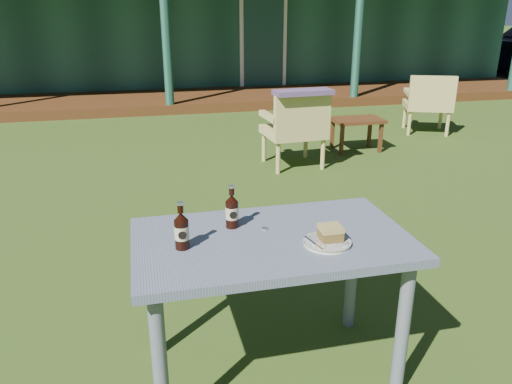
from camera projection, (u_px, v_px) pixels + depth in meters
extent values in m
plane|color=#334916|center=(217.00, 234.00, 3.88)|extent=(80.00, 80.00, 0.00)
cube|color=#1C4939|center=(153.00, 23.00, 12.09)|extent=(15.00, 6.00, 2.60)
cube|color=#472711|center=(167.00, 101.00, 8.96)|extent=(15.00, 1.80, 0.16)
cylinder|color=#1C4939|center=(166.00, 37.00, 7.83)|extent=(0.14, 0.14, 2.45)
cylinder|color=#1C4939|center=(358.00, 34.00, 8.54)|extent=(0.14, 0.14, 2.45)
cube|color=white|center=(263.00, 43.00, 9.88)|extent=(0.95, 0.06, 2.00)
cube|color=#193D38|center=(264.00, 43.00, 9.85)|extent=(0.80, 0.04, 1.85)
cube|color=slate|center=(272.00, 241.00, 2.18)|extent=(1.20, 0.70, 0.04)
cylinder|color=slate|center=(160.00, 368.00, 1.94)|extent=(0.06, 0.06, 0.68)
cylinder|color=slate|center=(403.00, 330.00, 2.17)|extent=(0.06, 0.06, 0.68)
cylinder|color=slate|center=(154.00, 295.00, 2.43)|extent=(0.06, 0.06, 0.68)
cylinder|color=slate|center=(352.00, 270.00, 2.66)|extent=(0.06, 0.06, 0.68)
cylinder|color=silver|center=(327.00, 242.00, 2.10)|extent=(0.20, 0.20, 0.01)
cylinder|color=olive|center=(327.00, 241.00, 2.10)|extent=(0.20, 0.20, 0.00)
cube|color=brown|center=(330.00, 235.00, 2.11)|extent=(0.09, 0.08, 0.04)
cube|color=#A38C49|center=(331.00, 228.00, 2.10)|extent=(0.09, 0.09, 0.02)
cube|color=silver|center=(313.00, 243.00, 2.08)|extent=(0.04, 0.14, 0.00)
cylinder|color=black|center=(232.00, 215.00, 2.24)|extent=(0.06, 0.06, 0.12)
cone|color=black|center=(232.00, 198.00, 2.22)|extent=(0.06, 0.06, 0.03)
cylinder|color=black|center=(232.00, 191.00, 2.21)|extent=(0.02, 0.02, 0.03)
cylinder|color=silver|center=(232.00, 187.00, 2.20)|extent=(0.03, 0.03, 0.01)
cylinder|color=#B9B683|center=(232.00, 213.00, 2.24)|extent=(0.06, 0.06, 0.06)
cylinder|color=black|center=(233.00, 215.00, 2.21)|extent=(0.03, 0.00, 0.03)
cylinder|color=black|center=(182.00, 234.00, 2.05)|extent=(0.06, 0.06, 0.13)
cone|color=black|center=(181.00, 217.00, 2.02)|extent=(0.06, 0.06, 0.03)
cylinder|color=black|center=(180.00, 209.00, 2.01)|extent=(0.03, 0.03, 0.03)
cylinder|color=silver|center=(180.00, 203.00, 2.00)|extent=(0.03, 0.03, 0.01)
cylinder|color=#B9B683|center=(182.00, 232.00, 2.04)|extent=(0.06, 0.06, 0.06)
cylinder|color=black|center=(182.00, 235.00, 2.01)|extent=(0.03, 0.00, 0.03)
cylinder|color=silver|center=(265.00, 229.00, 2.24)|extent=(0.03, 0.03, 0.01)
cube|color=tan|center=(293.00, 132.00, 5.45)|extent=(0.65, 0.61, 0.09)
cube|color=tan|center=(302.00, 114.00, 5.15)|extent=(0.61, 0.12, 0.40)
cube|color=tan|center=(316.00, 114.00, 5.48)|extent=(0.10, 0.54, 0.06)
cube|color=tan|center=(269.00, 117.00, 5.33)|extent=(0.10, 0.54, 0.06)
cylinder|color=tan|center=(306.00, 143.00, 5.81)|extent=(0.05, 0.05, 0.34)
cylinder|color=tan|center=(264.00, 147.00, 5.67)|extent=(0.05, 0.05, 0.34)
cylinder|color=tan|center=(323.00, 154.00, 5.39)|extent=(0.05, 0.05, 0.34)
cylinder|color=tan|center=(278.00, 158.00, 5.24)|extent=(0.05, 0.05, 0.34)
cube|color=tan|center=(427.00, 105.00, 6.94)|extent=(0.76, 0.74, 0.08)
cube|color=tan|center=(433.00, 91.00, 6.63)|extent=(0.58, 0.29, 0.39)
cube|color=tan|center=(448.00, 93.00, 6.87)|extent=(0.25, 0.51, 0.06)
cube|color=tan|center=(409.00, 92.00, 6.93)|extent=(0.25, 0.51, 0.06)
cylinder|color=tan|center=(441.00, 117.00, 7.20)|extent=(0.05, 0.05, 0.33)
cylinder|color=tan|center=(405.00, 116.00, 7.27)|extent=(0.05, 0.05, 0.33)
cylinder|color=tan|center=(448.00, 124.00, 6.77)|extent=(0.05, 0.05, 0.33)
cylinder|color=tan|center=(409.00, 123.00, 6.83)|extent=(0.05, 0.05, 0.33)
cube|color=#564064|center=(303.00, 92.00, 5.07)|extent=(0.62, 0.27, 0.05)
cube|color=#472711|center=(357.00, 120.00, 6.02)|extent=(0.60, 0.40, 0.04)
cube|color=#472711|center=(342.00, 140.00, 5.90)|extent=(0.04, 0.04, 0.36)
cube|color=#472711|center=(381.00, 138.00, 6.01)|extent=(0.04, 0.04, 0.36)
cube|color=#472711|center=(332.00, 134.00, 6.17)|extent=(0.04, 0.04, 0.36)
cube|color=#472711|center=(370.00, 132.00, 6.28)|extent=(0.04, 0.04, 0.36)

